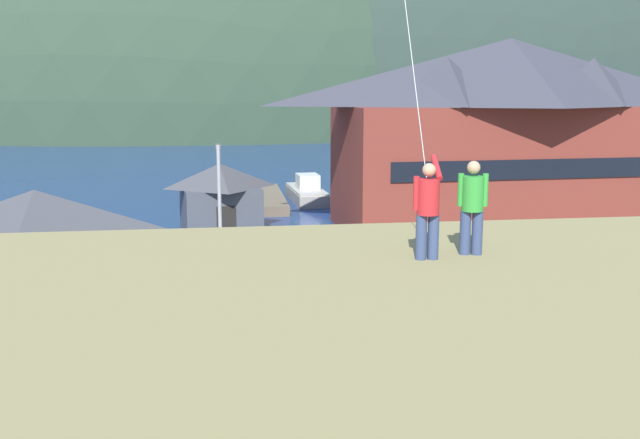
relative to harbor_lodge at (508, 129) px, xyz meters
name	(u,v)px	position (x,y,z in m)	size (l,w,h in m)	color
ground_plane	(334,372)	(-13.93, -21.09, -6.07)	(600.00, 600.00, 0.00)	#66604C
parking_lot_pad	(313,319)	(-13.93, -16.09, -6.02)	(40.00, 20.00, 0.10)	gray
bay_water	(251,163)	(-13.93, 38.91, -6.06)	(360.00, 84.00, 0.03)	navy
far_hill_east_peak	(195,130)	(-22.09, 100.82, -6.07)	(124.49, 75.24, 91.92)	#334733
far_hill_center_saddle	(447,131)	(25.78, 92.15, -6.07)	(109.97, 52.64, 78.03)	#2D3D33
far_hill_far_shoulder	(522,128)	(43.48, 98.74, -6.07)	(92.22, 62.33, 57.33)	#334733
harbor_lodge	(508,129)	(0.00, 0.00, 0.00)	(21.73, 10.56, 11.41)	brown
storage_shed_near_lot	(38,250)	(-24.21, -13.87, -3.55)	(7.82, 5.79, 4.84)	beige
storage_shed_waterside	(220,197)	(-17.33, 0.70, -3.91)	(5.37, 5.04, 4.16)	#474C56
wharf_dock	(261,199)	(-14.35, 11.15, -5.72)	(3.20, 11.45, 0.70)	#70604C
moored_boat_wharfside	(212,195)	(-17.98, 11.13, -5.35)	(2.85, 8.04, 2.16)	navy
moored_boat_outer_mooring	(307,193)	(-10.90, 11.50, -5.35)	(2.60, 7.02, 2.16)	#A8A399
moored_boat_inner_slip	(213,196)	(-17.89, 10.54, -5.35)	(2.50, 7.49, 2.16)	silver
parked_car_back_row_left	(168,333)	(-19.01, -19.82, -5.01)	(4.23, 2.11, 1.82)	#236633
parked_car_front_row_red	(394,275)	(-10.31, -13.92, -5.01)	(4.25, 2.16, 1.82)	red
parked_car_back_row_right	(542,268)	(-3.88, -13.78, -5.01)	(4.27, 2.19, 1.82)	silver
parking_light_pole	(220,203)	(-17.33, -10.53, -2.40)	(0.24, 0.78, 6.09)	#ADADB2
person_kite_flyer	(428,207)	(-13.59, -29.58, 0.51)	(0.53, 0.65, 1.86)	#384770
person_companion	(472,205)	(-12.67, -29.32, 0.49)	(0.54, 0.40, 1.74)	#384770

